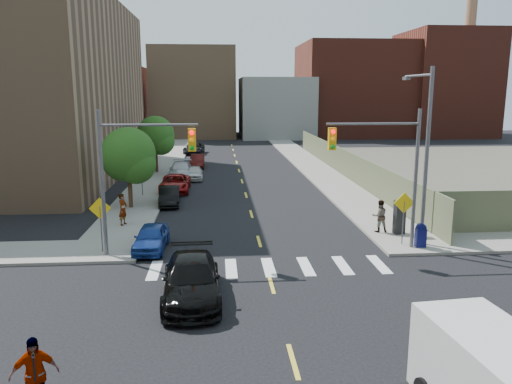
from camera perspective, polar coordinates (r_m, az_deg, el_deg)
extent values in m
plane|color=black|center=(19.10, 2.42, -12.73)|extent=(160.00, 160.00, 0.00)
cube|color=gray|center=(59.56, -9.85, 3.83)|extent=(3.50, 73.00, 0.15)
cube|color=gray|center=(60.12, 5.05, 4.02)|extent=(3.50, 73.00, 0.15)
cube|color=#5A6043|center=(47.25, 9.98, 3.30)|extent=(0.12, 44.00, 2.50)
cube|color=#592319|center=(89.54, -17.54, 9.79)|extent=(14.00, 18.00, 12.00)
cube|color=#8C6B4C|center=(89.37, -7.08, 11.18)|extent=(14.00, 16.00, 15.00)
cube|color=gray|center=(87.92, 2.19, 9.63)|extent=(12.00, 16.00, 10.00)
cube|color=#592319|center=(92.49, 10.88, 11.38)|extent=(18.00, 18.00, 16.00)
cube|color=#592319|center=(96.08, 20.66, 11.46)|extent=(14.00, 16.00, 18.00)
cylinder|color=#8C6B4C|center=(98.01, 23.06, 14.20)|extent=(1.80, 1.80, 28.00)
cylinder|color=#59595E|center=(24.29, -17.14, 0.70)|extent=(0.18, 0.18, 7.00)
cylinder|color=#59595E|center=(23.55, -12.15, 7.50)|extent=(4.50, 0.12, 0.12)
cube|color=#E5A50C|center=(23.42, -7.32, 5.93)|extent=(0.35, 0.30, 1.05)
cylinder|color=#59595E|center=(25.57, 17.76, 1.18)|extent=(0.18, 0.18, 7.00)
cylinder|color=#59595E|center=(24.48, 13.23, 7.60)|extent=(4.50, 0.12, 0.12)
cube|color=#E5A50C|center=(24.02, 8.69, 6.03)|extent=(0.35, 0.30, 1.05)
cylinder|color=#59595E|center=(26.15, 18.90, 3.55)|extent=(0.20, 0.20, 9.00)
cylinder|color=#59595E|center=(27.52, 18.05, 12.54)|extent=(0.12, 3.50, 0.12)
cube|color=#59595E|center=(29.00, 16.82, 12.33)|extent=(0.25, 0.60, 0.18)
cylinder|color=#59595E|center=(25.34, -17.26, -4.22)|extent=(0.06, 0.06, 2.40)
cube|color=yellow|center=(25.07, -17.40, -1.80)|extent=(1.06, 0.04, 1.06)
cylinder|color=#59595E|center=(26.40, 16.44, -3.54)|extent=(0.06, 0.06, 2.40)
cube|color=yellow|center=(26.15, 16.58, -1.21)|extent=(1.06, 0.04, 1.06)
cylinder|color=#59595E|center=(38.29, -12.90, 1.22)|extent=(0.06, 0.06, 2.40)
cube|color=yellow|center=(38.12, -12.97, 2.85)|extent=(1.06, 0.04, 1.06)
cylinder|color=#332114|center=(34.42, -14.18, 0.23)|extent=(0.28, 0.28, 2.64)
sphere|color=#194C15|center=(34.05, -14.38, 4.19)|extent=(3.60, 3.60, 3.60)
sphere|color=#194C15|center=(33.75, -13.58, 3.14)|extent=(2.64, 2.64, 2.64)
sphere|color=#194C15|center=(34.56, -14.89, 3.57)|extent=(2.88, 2.88, 2.88)
cylinder|color=#332114|center=(49.08, -11.31, 3.64)|extent=(0.28, 0.28, 2.64)
sphere|color=#194C15|center=(48.82, -11.42, 6.43)|extent=(3.60, 3.60, 3.60)
sphere|color=#194C15|center=(48.52, -10.84, 5.71)|extent=(2.64, 2.64, 2.64)
sphere|color=#194C15|center=(49.30, -11.81, 5.97)|extent=(2.88, 2.88, 2.88)
imported|color=navy|center=(25.55, -11.88, -5.11)|extent=(1.67, 3.82, 1.28)
imported|color=black|center=(35.26, -9.84, -0.45)|extent=(1.57, 3.98, 1.29)
imported|color=maroon|center=(39.83, -9.23, 0.99)|extent=(2.26, 4.88, 1.35)
imported|color=#ABAEB3|center=(45.98, -8.61, 2.48)|extent=(2.09, 5.10, 1.48)
imported|color=silver|center=(45.08, -7.03, 2.19)|extent=(1.53, 3.65, 1.23)
imported|color=#410E0D|center=(52.21, -6.70, 3.53)|extent=(1.45, 4.14, 1.36)
imported|color=black|center=(63.85, -7.11, 4.98)|extent=(2.69, 5.16, 1.39)
imported|color=black|center=(19.43, -7.40, -9.91)|extent=(2.39, 5.41, 1.54)
cube|color=black|center=(14.29, 22.10, -15.33)|extent=(2.00, 1.40, 0.92)
cube|color=#0D1150|center=(26.38, 18.29, -4.97)|extent=(0.50, 0.38, 0.94)
cylinder|color=#0D1150|center=(26.25, 18.36, -3.94)|extent=(0.49, 0.23, 0.48)
cube|color=black|center=(28.32, 16.07, -2.78)|extent=(0.60, 0.51, 1.85)
imported|color=gray|center=(30.01, -14.97, -1.92)|extent=(0.64, 0.78, 1.85)
imported|color=gray|center=(28.39, 13.95, -2.68)|extent=(0.88, 0.69, 1.80)
imported|color=gray|center=(13.88, -24.01, -18.52)|extent=(1.22, 0.80, 1.93)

